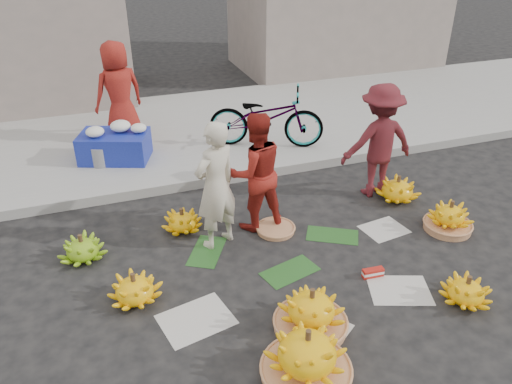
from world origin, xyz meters
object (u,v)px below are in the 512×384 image
object	(u,v)px
banana_bunch_0	(135,289)
vendor_cream	(216,186)
banana_bunch_4	(449,218)
bicycle	(266,117)
flower_table	(115,144)

from	to	relation	value
banana_bunch_0	vendor_cream	xyz separation A→B (m)	(1.11, 0.74, 0.65)
banana_bunch_4	bicycle	xyz separation A→B (m)	(-1.37, 3.08, 0.45)
vendor_cream	flower_table	distance (m)	2.86
banana_bunch_4	flower_table	xyz separation A→B (m)	(-3.84, 3.37, 0.20)
banana_bunch_4	vendor_cream	distance (m)	3.04
banana_bunch_4	vendor_cream	world-z (taller)	vendor_cream
banana_bunch_0	flower_table	world-z (taller)	flower_table
banana_bunch_0	banana_bunch_4	size ratio (longest dim) A/B	1.15
banana_bunch_4	flower_table	distance (m)	5.11
banana_bunch_4	flower_table	world-z (taller)	flower_table
banana_bunch_0	bicycle	bearing A→B (deg)	49.70
banana_bunch_0	vendor_cream	size ratio (longest dim) A/B	0.44
vendor_cream	bicycle	bearing A→B (deg)	-147.54
banana_bunch_0	flower_table	bearing A→B (deg)	87.22
vendor_cream	banana_bunch_4	bearing A→B (deg)	141.52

